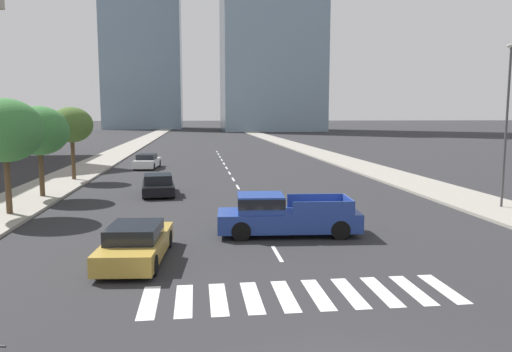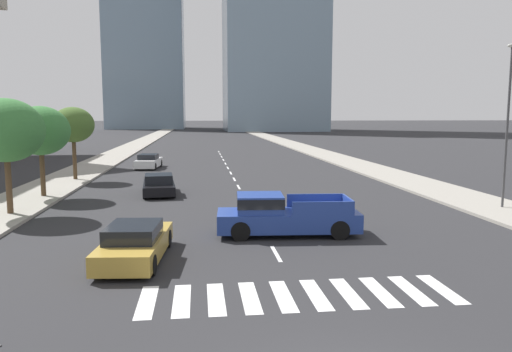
{
  "view_description": "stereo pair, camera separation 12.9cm",
  "coord_description": "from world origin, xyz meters",
  "px_view_note": "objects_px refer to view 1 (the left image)",
  "views": [
    {
      "loc": [
        -2.78,
        -7.31,
        4.84
      ],
      "look_at": [
        0.0,
        15.09,
        2.0
      ],
      "focal_mm": 34.17,
      "sensor_mm": 36.0,
      "label": 1
    },
    {
      "loc": [
        -2.66,
        -7.32,
        4.84
      ],
      "look_at": [
        0.0,
        15.09,
        2.0
      ],
      "focal_mm": 34.17,
      "sensor_mm": 36.0,
      "label": 2
    }
  ],
  "objects_px": {
    "street_lamp_east": "(507,115)",
    "sedan_gold_2": "(136,243)",
    "street_tree_nearest": "(4,131)",
    "pickup_truck": "(281,215)",
    "street_tree_third": "(72,125)",
    "street_tree_second": "(39,131)",
    "sedan_white_1": "(147,162)",
    "sedan_black_0": "(158,185)"
  },
  "relations": [
    {
      "from": "pickup_truck",
      "to": "street_tree_third",
      "type": "bearing_deg",
      "value": -51.3
    },
    {
      "from": "pickup_truck",
      "to": "sedan_black_0",
      "type": "bearing_deg",
      "value": -58.23
    },
    {
      "from": "sedan_white_1",
      "to": "street_tree_third",
      "type": "distance_m",
      "value": 9.98
    },
    {
      "from": "pickup_truck",
      "to": "street_tree_second",
      "type": "height_order",
      "value": "street_tree_second"
    },
    {
      "from": "sedan_white_1",
      "to": "street_tree_third",
      "type": "height_order",
      "value": "street_tree_third"
    },
    {
      "from": "sedan_black_0",
      "to": "street_tree_second",
      "type": "xyz_separation_m",
      "value": [
        -6.59,
        -0.56,
        3.35
      ]
    },
    {
      "from": "sedan_black_0",
      "to": "street_tree_second",
      "type": "relative_size",
      "value": 0.86
    },
    {
      "from": "street_lamp_east",
      "to": "street_tree_third",
      "type": "bearing_deg",
      "value": 150.38
    },
    {
      "from": "street_tree_third",
      "to": "sedan_white_1",
      "type": "bearing_deg",
      "value": 61.15
    },
    {
      "from": "sedan_gold_2",
      "to": "street_tree_second",
      "type": "relative_size",
      "value": 0.93
    },
    {
      "from": "pickup_truck",
      "to": "sedan_gold_2",
      "type": "distance_m",
      "value": 6.15
    },
    {
      "from": "sedan_gold_2",
      "to": "street_tree_nearest",
      "type": "height_order",
      "value": "street_tree_nearest"
    },
    {
      "from": "pickup_truck",
      "to": "street_tree_third",
      "type": "relative_size",
      "value": 1.1
    },
    {
      "from": "street_lamp_east",
      "to": "street_tree_third",
      "type": "height_order",
      "value": "street_lamp_east"
    },
    {
      "from": "pickup_truck",
      "to": "sedan_gold_2",
      "type": "relative_size",
      "value": 1.2
    },
    {
      "from": "street_lamp_east",
      "to": "street_tree_third",
      "type": "distance_m",
      "value": 28.16
    },
    {
      "from": "sedan_gold_2",
      "to": "street_tree_second",
      "type": "distance_m",
      "value": 15.24
    },
    {
      "from": "street_lamp_east",
      "to": "street_tree_nearest",
      "type": "relative_size",
      "value": 1.49
    },
    {
      "from": "sedan_gold_2",
      "to": "street_tree_third",
      "type": "height_order",
      "value": "street_tree_third"
    },
    {
      "from": "sedan_white_1",
      "to": "sedan_gold_2",
      "type": "xyz_separation_m",
      "value": [
        2.38,
        -28.83,
        -0.02
      ]
    },
    {
      "from": "pickup_truck",
      "to": "sedan_black_0",
      "type": "distance_m",
      "value": 12.26
    },
    {
      "from": "sedan_gold_2",
      "to": "sedan_black_0",
      "type": "bearing_deg",
      "value": 6.27
    },
    {
      "from": "sedan_gold_2",
      "to": "street_tree_second",
      "type": "height_order",
      "value": "street_tree_second"
    },
    {
      "from": "sedan_white_1",
      "to": "street_tree_second",
      "type": "xyz_separation_m",
      "value": [
        -4.51,
        -15.66,
        3.32
      ]
    },
    {
      "from": "street_lamp_east",
      "to": "sedan_gold_2",
      "type": "bearing_deg",
      "value": -159.04
    },
    {
      "from": "sedan_white_1",
      "to": "street_tree_nearest",
      "type": "relative_size",
      "value": 0.85
    },
    {
      "from": "pickup_truck",
      "to": "street_lamp_east",
      "type": "relative_size",
      "value": 0.71
    },
    {
      "from": "sedan_black_0",
      "to": "street_tree_nearest",
      "type": "relative_size",
      "value": 0.82
    },
    {
      "from": "street_tree_third",
      "to": "sedan_black_0",
      "type": "bearing_deg",
      "value": -46.36
    },
    {
      "from": "sedan_gold_2",
      "to": "street_tree_nearest",
      "type": "relative_size",
      "value": 0.88
    },
    {
      "from": "sedan_black_0",
      "to": "street_tree_nearest",
      "type": "distance_m",
      "value": 9.39
    },
    {
      "from": "sedan_white_1",
      "to": "street_lamp_east",
      "type": "relative_size",
      "value": 0.57
    },
    {
      "from": "sedan_white_1",
      "to": "sedan_gold_2",
      "type": "bearing_deg",
      "value": -169.64
    },
    {
      "from": "street_lamp_east",
      "to": "street_tree_nearest",
      "type": "distance_m",
      "value": 24.52
    },
    {
      "from": "sedan_white_1",
      "to": "sedan_gold_2",
      "type": "relative_size",
      "value": 0.96
    },
    {
      "from": "pickup_truck",
      "to": "street_tree_nearest",
      "type": "bearing_deg",
      "value": -18.77
    },
    {
      "from": "sedan_white_1",
      "to": "street_tree_second",
      "type": "height_order",
      "value": "street_tree_second"
    },
    {
      "from": "street_tree_nearest",
      "to": "sedan_gold_2",
      "type": "bearing_deg",
      "value": -49.47
    },
    {
      "from": "street_tree_second",
      "to": "street_tree_third",
      "type": "height_order",
      "value": "street_tree_third"
    },
    {
      "from": "street_tree_third",
      "to": "sedan_gold_2",
      "type": "bearing_deg",
      "value": -71.56
    },
    {
      "from": "sedan_black_0",
      "to": "sedan_gold_2",
      "type": "bearing_deg",
      "value": 176.22
    },
    {
      "from": "sedan_gold_2",
      "to": "street_tree_third",
      "type": "relative_size",
      "value": 0.92
    }
  ]
}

